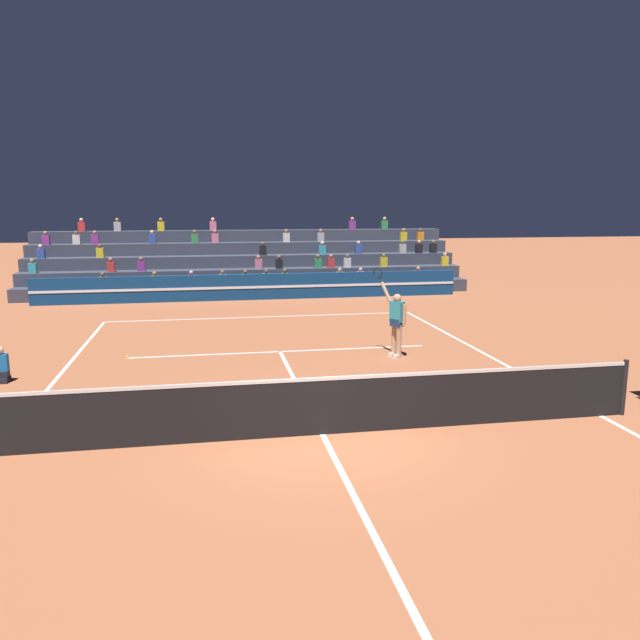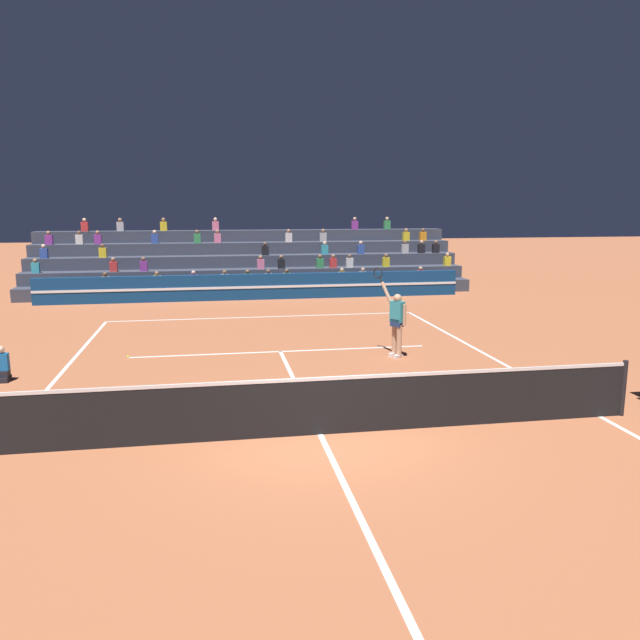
# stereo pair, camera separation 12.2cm
# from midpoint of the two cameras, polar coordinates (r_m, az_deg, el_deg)

# --- Properties ---
(ground_plane) EXTENTS (120.00, 120.00, 0.00)m
(ground_plane) POSITION_cam_midpoint_polar(r_m,az_deg,el_deg) (11.31, 0.33, -10.42)
(ground_plane) COLOR #AD603D
(court_lines) EXTENTS (11.10, 23.90, 0.01)m
(court_lines) POSITION_cam_midpoint_polar(r_m,az_deg,el_deg) (11.31, 0.33, -10.41)
(court_lines) COLOR white
(court_lines) RESTS_ON ground
(tennis_net) EXTENTS (12.00, 0.10, 1.10)m
(tennis_net) POSITION_cam_midpoint_polar(r_m,az_deg,el_deg) (11.13, 0.33, -7.81)
(tennis_net) COLOR black
(tennis_net) RESTS_ON ground
(sponsor_banner_wall) EXTENTS (18.00, 0.26, 1.10)m
(sponsor_banner_wall) POSITION_cam_midpoint_polar(r_m,az_deg,el_deg) (26.82, -5.82, 3.04)
(sponsor_banner_wall) COLOR navy
(sponsor_banner_wall) RESTS_ON ground
(bleacher_stand) EXTENTS (20.13, 4.75, 3.38)m
(bleacher_stand) POSITION_cam_midpoint_polar(r_m,az_deg,el_deg) (30.54, -6.35, 4.82)
(bleacher_stand) COLOR #383D4C
(bleacher_stand) RESTS_ON ground
(ball_kid_courtside) EXTENTS (0.30, 0.36, 0.84)m
(ball_kid_courtside) POSITION_cam_midpoint_polar(r_m,az_deg,el_deg) (16.15, -26.87, -3.91)
(ball_kid_courtside) COLOR black
(ball_kid_courtside) RESTS_ON ground
(tennis_player) EXTENTS (0.72, 0.97, 2.42)m
(tennis_player) POSITION_cam_midpoint_polar(r_m,az_deg,el_deg) (16.71, 7.20, -0.08)
(tennis_player) COLOR tan
(tennis_player) RESTS_ON ground
(tennis_ball) EXTENTS (0.07, 0.07, 0.07)m
(tennis_ball) POSITION_cam_midpoint_polar(r_m,az_deg,el_deg) (17.43, -16.97, -3.22)
(tennis_ball) COLOR #C6DB33
(tennis_ball) RESTS_ON ground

